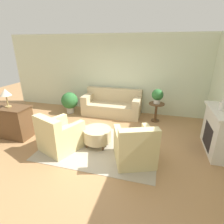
{
  "coord_description": "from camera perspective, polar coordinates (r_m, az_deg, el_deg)",
  "views": [
    {
      "loc": [
        1.32,
        -3.64,
        2.44
      ],
      "look_at": [
        0.15,
        0.55,
        0.75
      ],
      "focal_mm": 28.0,
      "sensor_mm": 36.0,
      "label": 1
    }
  ],
  "objects": [
    {
      "name": "vase_mantel_near",
      "position": [
        4.61,
        32.33,
        1.71
      ],
      "size": [
        0.14,
        0.14,
        0.25
      ],
      "color": "silver",
      "rests_on": "fireplace"
    },
    {
      "name": "potted_plant_on_side_table",
      "position": [
        5.85,
        14.63,
        5.25
      ],
      "size": [
        0.37,
        0.37,
        0.48
      ],
      "color": "beige",
      "rests_on": "side_table"
    },
    {
      "name": "rug",
      "position": [
        4.57,
        -3.73,
        -10.99
      ],
      "size": [
        2.84,
        2.04,
        0.01
      ],
      "color": "#B2A893",
      "rests_on": "ground_plane"
    },
    {
      "name": "table_lamp",
      "position": [
        5.34,
        -31.47,
        5.3
      ],
      "size": [
        0.28,
        0.28,
        0.49
      ],
      "color": "tan",
      "rests_on": "dresser"
    },
    {
      "name": "fireplace",
      "position": [
        4.82,
        31.12,
        -5.06
      ],
      "size": [
        0.44,
        1.36,
        1.06
      ],
      "color": "silver",
      "rests_on": "ground_plane"
    },
    {
      "name": "armchair_right",
      "position": [
        3.89,
        7.44,
        -11.45
      ],
      "size": [
        1.07,
        1.11,
        0.92
      ],
      "color": "beige",
      "rests_on": "rug"
    },
    {
      "name": "couch",
      "position": [
        6.41,
        0.04,
        2.1
      ],
      "size": [
        2.07,
        0.86,
        0.93
      ],
      "color": "#C6B289",
      "rests_on": "ground_plane"
    },
    {
      "name": "side_table",
      "position": [
        5.99,
        14.22,
        0.94
      ],
      "size": [
        0.51,
        0.51,
        0.63
      ],
      "color": "brown",
      "rests_on": "ground_plane"
    },
    {
      "name": "ottoman_table",
      "position": [
        4.5,
        -4.82,
        -7.4
      ],
      "size": [
        0.71,
        0.71,
        0.45
      ],
      "color": "#C6B289",
      "rests_on": "rug"
    },
    {
      "name": "dresser",
      "position": [
        5.57,
        -29.9,
        -2.64
      ],
      "size": [
        1.08,
        0.58,
        0.87
      ],
      "color": "brown",
      "rests_on": "ground_plane"
    },
    {
      "name": "potted_plant_floor",
      "position": [
        6.72,
        -13.64,
        3.46
      ],
      "size": [
        0.62,
        0.62,
        0.79
      ],
      "color": "beige",
      "rests_on": "ground_plane"
    },
    {
      "name": "wall_back",
      "position": [
        6.55,
        3.86,
        12.06
      ],
      "size": [
        9.27,
        0.12,
        2.8
      ],
      "color": "beige",
      "rests_on": "ground_plane"
    },
    {
      "name": "armchair_left",
      "position": [
        4.47,
        -16.85,
        -7.61
      ],
      "size": [
        1.07,
        1.11,
        0.92
      ],
      "color": "beige",
      "rests_on": "rug"
    },
    {
      "name": "ground_plane",
      "position": [
        4.57,
        -3.73,
        -11.05
      ],
      "size": [
        16.0,
        16.0,
        0.0
      ],
      "primitive_type": "plane",
      "color": "#AD7F51"
    }
  ]
}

